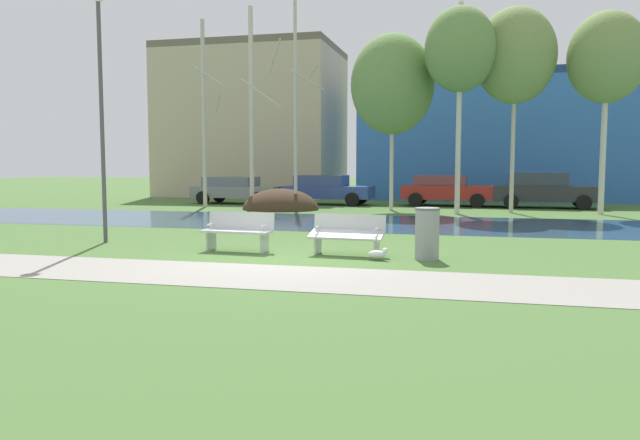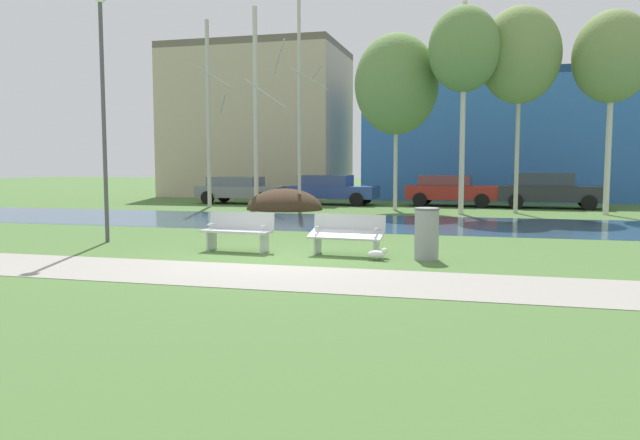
{
  "view_description": "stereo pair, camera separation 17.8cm",
  "coord_description": "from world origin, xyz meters",
  "views": [
    {
      "loc": [
        3.81,
        -11.74,
        1.95
      ],
      "look_at": [
        0.57,
        1.41,
        0.71
      ],
      "focal_mm": 34.33,
      "sensor_mm": 36.0,
      "label": 1
    },
    {
      "loc": [
        3.98,
        -11.7,
        1.95
      ],
      "look_at": [
        0.57,
        1.41,
        0.71
      ],
      "focal_mm": 34.33,
      "sensor_mm": 36.0,
      "label": 2
    }
  ],
  "objects": [
    {
      "name": "building_blue_store",
      "position": [
        5.81,
        24.31,
        3.43
      ],
      "size": [
        16.06,
        6.8,
        6.86
      ],
      "color": "#3870C6",
      "rests_on": "ground"
    },
    {
      "name": "bench_right",
      "position": [
        1.26,
        1.07,
        0.47
      ],
      "size": [
        1.63,
        0.67,
        0.87
      ],
      "color": "silver",
      "rests_on": "ground"
    },
    {
      "name": "birch_center_right",
      "position": [
        3.31,
        12.8,
        6.32
      ],
      "size": [
        2.72,
        2.72,
        8.14
      ],
      "color": "beige",
      "rests_on": "ground"
    },
    {
      "name": "streetlamp",
      "position": [
        -5.04,
        1.71,
        4.04
      ],
      "size": [
        0.32,
        0.32,
        6.17
      ],
      "color": "#4C4C51",
      "rests_on": "ground"
    },
    {
      "name": "birch_right",
      "position": [
        5.41,
        13.91,
        6.2
      ],
      "size": [
        3.14,
        3.14,
        8.09
      ],
      "color": "#BCB7A8",
      "rests_on": "ground"
    },
    {
      "name": "ground_plane",
      "position": [
        0.0,
        10.0,
        0.0
      ],
      "size": [
        120.0,
        120.0,
        0.0
      ],
      "primitive_type": "plane",
      "color": "#476B33"
    },
    {
      "name": "birch_center",
      "position": [
        0.55,
        14.16,
        5.27
      ],
      "size": [
        3.48,
        3.48,
        7.37
      ],
      "color": "beige",
      "rests_on": "ground"
    },
    {
      "name": "building_beige_block",
      "position": [
        -9.38,
        24.59,
        4.54
      ],
      "size": [
        10.4,
        7.39,
        9.07
      ],
      "color": "#BCAD8E",
      "rests_on": "ground"
    },
    {
      "name": "birch_far_right",
      "position": [
        8.75,
        13.87,
        5.98
      ],
      "size": [
        2.89,
        2.89,
        7.74
      ],
      "color": "beige",
      "rests_on": "ground"
    },
    {
      "name": "birch_center_left",
      "position": [
        -3.28,
        12.86,
        4.42
      ],
      "size": [
        1.33,
        2.3,
        8.75
      ],
      "color": "#BCB7A8",
      "rests_on": "ground"
    },
    {
      "name": "soil_mound",
      "position": [
        -4.12,
        13.35,
        0.0
      ],
      "size": [
        3.31,
        2.91,
        1.82
      ],
      "primitive_type": "ellipsoid",
      "color": "#423021",
      "rests_on": "ground"
    },
    {
      "name": "parked_van_nearest_grey",
      "position": [
        -7.45,
        16.59,
        0.72
      ],
      "size": [
        4.49,
        2.19,
        1.32
      ],
      "color": "slate",
      "rests_on": "ground"
    },
    {
      "name": "parked_hatch_third_red",
      "position": [
        2.71,
        17.43,
        0.77
      ],
      "size": [
        4.27,
        2.28,
        1.43
      ],
      "color": "maroon",
      "rests_on": "ground"
    },
    {
      "name": "parked_wagon_fourth_dark",
      "position": [
        6.98,
        17.06,
        0.82
      ],
      "size": [
        4.56,
        2.13,
        1.57
      ],
      "color": "#282B30",
      "rests_on": "ground"
    },
    {
      "name": "river_band",
      "position": [
        0.0,
        8.33,
        0.0
      ],
      "size": [
        80.0,
        6.12,
        0.01
      ],
      "primitive_type": "cube",
      "color": "#33516B",
      "rests_on": "ground"
    },
    {
      "name": "bench_left",
      "position": [
        -1.25,
        1.07,
        0.47
      ],
      "size": [
        1.63,
        0.67,
        0.87
      ],
      "color": "silver",
      "rests_on": "ground"
    },
    {
      "name": "seagull",
      "position": [
        2.02,
        0.49,
        0.13
      ],
      "size": [
        0.45,
        0.17,
        0.26
      ],
      "color": "white",
      "rests_on": "ground"
    },
    {
      "name": "birch_far_left",
      "position": [
        -7.91,
        14.03,
        4.23
      ],
      "size": [
        1.22,
        2.01,
        8.37
      ],
      "color": "#BCB7A8",
      "rests_on": "ground"
    },
    {
      "name": "birch_left",
      "position": [
        -5.69,
        14.24,
        4.51
      ],
      "size": [
        1.56,
        2.84,
        8.86
      ],
      "color": "beige",
      "rests_on": "ground"
    },
    {
      "name": "paved_path_strip",
      "position": [
        0.0,
        -1.76,
        0.01
      ],
      "size": [
        60.0,
        2.27,
        0.01
      ],
      "primitive_type": "cube",
      "color": "gray",
      "rests_on": "ground"
    },
    {
      "name": "trash_bin",
      "position": [
        2.97,
        0.85,
        0.55
      ],
      "size": [
        0.52,
        0.52,
        1.07
      ],
      "color": "gray",
      "rests_on": "ground"
    },
    {
      "name": "parked_sedan_second_blue",
      "position": [
        -2.95,
        17.0,
        0.75
      ],
      "size": [
        4.35,
        2.16,
        1.42
      ],
      "color": "#2D4793",
      "rests_on": "ground"
    }
  ]
}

